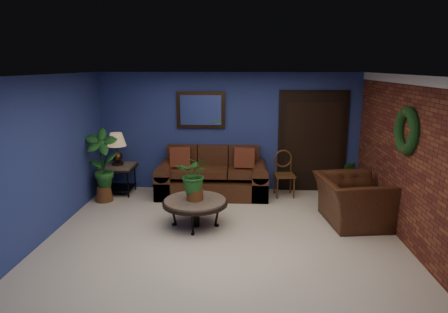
{
  "coord_description": "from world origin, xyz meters",
  "views": [
    {
      "loc": [
        0.29,
        -5.86,
        2.64
      ],
      "look_at": [
        -0.02,
        0.55,
        1.16
      ],
      "focal_mm": 32.0,
      "sensor_mm": 36.0,
      "label": 1
    }
  ],
  "objects_px": {
    "armchair": "(352,200)",
    "side_chair": "(284,170)",
    "sofa": "(213,179)",
    "end_table": "(118,172)",
    "coffee_table": "(195,203)",
    "table_lamp": "(117,145)"
  },
  "relations": [
    {
      "from": "sofa",
      "to": "table_lamp",
      "type": "relative_size",
      "value": 3.48
    },
    {
      "from": "armchair",
      "to": "side_chair",
      "type": "bearing_deg",
      "value": 27.76
    },
    {
      "from": "coffee_table",
      "to": "sofa",
      "type": "bearing_deg",
      "value": 84.44
    },
    {
      "from": "side_chair",
      "to": "sofa",
      "type": "bearing_deg",
      "value": 175.57
    },
    {
      "from": "side_chair",
      "to": "armchair",
      "type": "bearing_deg",
      "value": -60.91
    },
    {
      "from": "armchair",
      "to": "coffee_table",
      "type": "bearing_deg",
      "value": 88.97
    },
    {
      "from": "end_table",
      "to": "side_chair",
      "type": "distance_m",
      "value": 3.44
    },
    {
      "from": "sofa",
      "to": "end_table",
      "type": "bearing_deg",
      "value": -178.98
    },
    {
      "from": "sofa",
      "to": "armchair",
      "type": "height_order",
      "value": "sofa"
    },
    {
      "from": "table_lamp",
      "to": "armchair",
      "type": "relative_size",
      "value": 0.53
    },
    {
      "from": "sofa",
      "to": "end_table",
      "type": "height_order",
      "value": "sofa"
    },
    {
      "from": "sofa",
      "to": "armchair",
      "type": "bearing_deg",
      "value": -29.83
    },
    {
      "from": "coffee_table",
      "to": "side_chair",
      "type": "height_order",
      "value": "side_chair"
    },
    {
      "from": "sofa",
      "to": "table_lamp",
      "type": "bearing_deg",
      "value": -178.98
    },
    {
      "from": "coffee_table",
      "to": "side_chair",
      "type": "distance_m",
      "value": 2.39
    },
    {
      "from": "coffee_table",
      "to": "armchair",
      "type": "relative_size",
      "value": 0.89
    },
    {
      "from": "sofa",
      "to": "end_table",
      "type": "distance_m",
      "value": 1.98
    },
    {
      "from": "sofa",
      "to": "table_lamp",
      "type": "distance_m",
      "value": 2.09
    },
    {
      "from": "sofa",
      "to": "side_chair",
      "type": "distance_m",
      "value": 1.48
    },
    {
      "from": "end_table",
      "to": "table_lamp",
      "type": "xyz_separation_m",
      "value": [
        0.0,
        -0.0,
        0.56
      ]
    },
    {
      "from": "table_lamp",
      "to": "coffee_table",
      "type": "bearing_deg",
      "value": -42.71
    },
    {
      "from": "end_table",
      "to": "coffee_table",
      "type": "bearing_deg",
      "value": -42.71
    }
  ]
}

